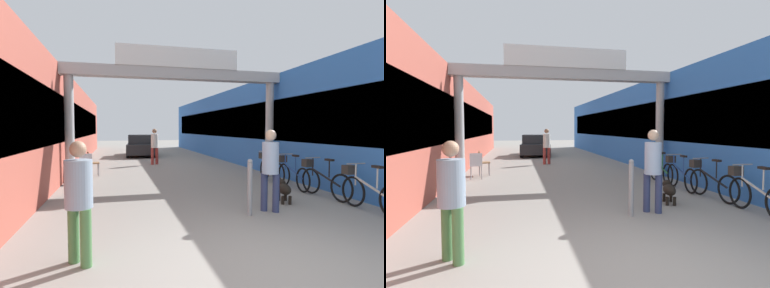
# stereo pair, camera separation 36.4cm
# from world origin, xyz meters

# --- Properties ---
(ground_plane) EXTENTS (80.00, 80.00, 0.00)m
(ground_plane) POSITION_xyz_m (0.00, 0.00, 0.00)
(ground_plane) COLOR gray
(storefront_left) EXTENTS (3.00, 26.00, 3.67)m
(storefront_left) POSITION_xyz_m (-5.09, 11.00, 1.83)
(storefront_left) COLOR #B25142
(storefront_left) RESTS_ON ground_plane
(storefront_right) EXTENTS (3.00, 26.00, 3.67)m
(storefront_right) POSITION_xyz_m (5.09, 11.00, 1.83)
(storefront_right) COLOR blue
(storefront_right) RESTS_ON ground_plane
(arcade_sign_gateway) EXTENTS (7.40, 0.47, 4.31)m
(arcade_sign_gateway) POSITION_xyz_m (0.00, 6.64, 3.06)
(arcade_sign_gateway) COLOR #B2B2B2
(arcade_sign_gateway) RESTS_ON ground_plane
(pedestrian_with_dog) EXTENTS (0.48, 0.48, 1.69)m
(pedestrian_with_dog) POSITION_xyz_m (1.10, 2.49, 0.97)
(pedestrian_with_dog) COLOR navy
(pedestrian_with_dog) RESTS_ON ground_plane
(pedestrian_companion) EXTENTS (0.48, 0.48, 1.57)m
(pedestrian_companion) POSITION_xyz_m (-2.43, 0.88, 0.89)
(pedestrian_companion) COLOR #4C7F47
(pedestrian_companion) RESTS_ON ground_plane
(pedestrian_carrying_crate) EXTENTS (0.45, 0.45, 1.70)m
(pedestrian_carrying_crate) POSITION_xyz_m (-0.21, 11.18, 0.98)
(pedestrian_carrying_crate) COLOR #99332D
(pedestrian_carrying_crate) RESTS_ON ground_plane
(dog_on_leash) EXTENTS (0.43, 0.72, 0.50)m
(dog_on_leash) POSITION_xyz_m (1.81, 3.13, 0.31)
(dog_on_leash) COLOR black
(dog_on_leash) RESTS_ON ground_plane
(bicycle_silver_nearest) EXTENTS (0.46, 1.69, 0.98)m
(bicycle_silver_nearest) POSITION_xyz_m (3.06, 2.00, 0.44)
(bicycle_silver_nearest) COLOR black
(bicycle_silver_nearest) RESTS_ON ground_plane
(bicycle_black_second) EXTENTS (0.46, 1.69, 0.98)m
(bicycle_black_second) POSITION_xyz_m (3.03, 3.38, 0.44)
(bicycle_black_second) COLOR black
(bicycle_black_second) RESTS_ON ground_plane
(bicycle_blue_third) EXTENTS (0.46, 1.69, 0.98)m
(bicycle_blue_third) POSITION_xyz_m (2.90, 4.55, 0.44)
(bicycle_blue_third) COLOR black
(bicycle_blue_third) RESTS_ON ground_plane
(bicycle_green_farthest) EXTENTS (0.46, 1.69, 0.98)m
(bicycle_green_farthest) POSITION_xyz_m (2.86, 5.69, 0.44)
(bicycle_green_farthest) COLOR black
(bicycle_green_farthest) RESTS_ON ground_plane
(bollard_post_metal) EXTENTS (0.10, 0.10, 1.12)m
(bollard_post_metal) POSITION_xyz_m (0.57, 2.35, 0.57)
(bollard_post_metal) COLOR gray
(bollard_post_metal) RESTS_ON ground_plane
(cafe_chair_aluminium_nearer) EXTENTS (0.45, 0.45, 0.89)m
(cafe_chair_aluminium_nearer) POSITION_xyz_m (-2.97, 7.39, 0.54)
(cafe_chair_aluminium_nearer) COLOR gray
(cafe_chair_aluminium_nearer) RESTS_ON ground_plane
(cafe_chair_wood_farther) EXTENTS (0.46, 0.46, 0.89)m
(cafe_chair_wood_farther) POSITION_xyz_m (-2.87, 8.22, 0.54)
(cafe_chair_wood_farther) COLOR gray
(cafe_chair_wood_farther) RESTS_ON ground_plane
(parked_car_black) EXTENTS (2.08, 4.13, 1.33)m
(parked_car_black) POSITION_xyz_m (-0.42, 15.96, 0.64)
(parked_car_black) COLOR black
(parked_car_black) RESTS_ON ground_plane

